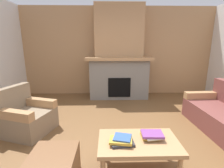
{
  "coord_description": "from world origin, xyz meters",
  "views": [
    {
      "loc": [
        -0.32,
        -2.37,
        1.61
      ],
      "look_at": [
        -0.24,
        1.09,
        0.77
      ],
      "focal_mm": 26.71,
      "sensor_mm": 36.0,
      "label": 1
    }
  ],
  "objects_px": {
    "armchair": "(26,117)",
    "coffee_table": "(138,144)",
    "fireplace": "(119,59)",
    "ottoman": "(54,168)"
  },
  "relations": [
    {
      "from": "armchair",
      "to": "coffee_table",
      "type": "distance_m",
      "value": 2.16
    },
    {
      "from": "fireplace",
      "to": "ottoman",
      "type": "bearing_deg",
      "value": -106.0
    },
    {
      "from": "fireplace",
      "to": "armchair",
      "type": "bearing_deg",
      "value": -131.02
    },
    {
      "from": "fireplace",
      "to": "coffee_table",
      "type": "distance_m",
      "value": 3.25
    },
    {
      "from": "coffee_table",
      "to": "ottoman",
      "type": "relative_size",
      "value": 1.92
    },
    {
      "from": "armchair",
      "to": "coffee_table",
      "type": "xyz_separation_m",
      "value": [
        1.9,
        -1.03,
        0.08
      ]
    },
    {
      "from": "fireplace",
      "to": "coffee_table",
      "type": "relative_size",
      "value": 2.7
    },
    {
      "from": "armchair",
      "to": "ottoman",
      "type": "xyz_separation_m",
      "value": [
        0.89,
        -1.22,
        -0.09
      ]
    },
    {
      "from": "fireplace",
      "to": "ottoman",
      "type": "xyz_separation_m",
      "value": [
        -0.96,
        -3.33,
        -0.96
      ]
    },
    {
      "from": "armchair",
      "to": "coffee_table",
      "type": "bearing_deg",
      "value": -28.63
    }
  ]
}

